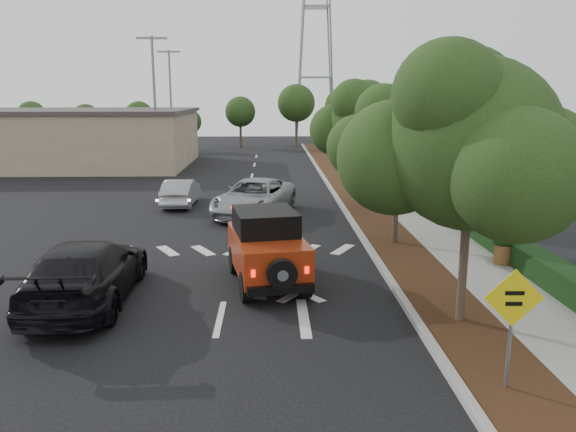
{
  "coord_description": "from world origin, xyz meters",
  "views": [
    {
      "loc": [
        1.23,
        -12.59,
        5.23
      ],
      "look_at": [
        1.72,
        3.0,
        1.85
      ],
      "focal_mm": 35.0,
      "sensor_mm": 36.0,
      "label": 1
    }
  ],
  "objects_px": {
    "red_jeep": "(266,246)",
    "silver_suv_ahead": "(254,197)",
    "speed_hump_sign": "(512,313)",
    "black_suv_oncoming": "(86,272)"
  },
  "relations": [
    {
      "from": "red_jeep",
      "to": "silver_suv_ahead",
      "type": "xyz_separation_m",
      "value": [
        -0.59,
        9.2,
        -0.27
      ]
    },
    {
      "from": "silver_suv_ahead",
      "to": "speed_hump_sign",
      "type": "bearing_deg",
      "value": -55.45
    },
    {
      "from": "silver_suv_ahead",
      "to": "black_suv_oncoming",
      "type": "relative_size",
      "value": 1.01
    },
    {
      "from": "red_jeep",
      "to": "silver_suv_ahead",
      "type": "bearing_deg",
      "value": 83.27
    },
    {
      "from": "red_jeep",
      "to": "black_suv_oncoming",
      "type": "xyz_separation_m",
      "value": [
        -4.57,
        -1.43,
        -0.24
      ]
    },
    {
      "from": "red_jeep",
      "to": "speed_hump_sign",
      "type": "distance_m",
      "value": 7.62
    },
    {
      "from": "black_suv_oncoming",
      "to": "speed_hump_sign",
      "type": "relative_size",
      "value": 2.52
    },
    {
      "from": "silver_suv_ahead",
      "to": "speed_hump_sign",
      "type": "distance_m",
      "value": 16.25
    },
    {
      "from": "speed_hump_sign",
      "to": "silver_suv_ahead",
      "type": "bearing_deg",
      "value": 109.85
    },
    {
      "from": "black_suv_oncoming",
      "to": "speed_hump_sign",
      "type": "xyz_separation_m",
      "value": [
        8.89,
        -4.84,
        0.73
      ]
    }
  ]
}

